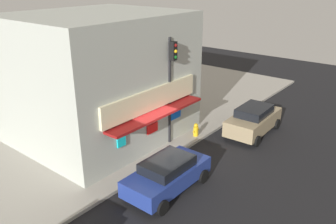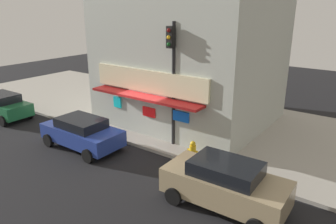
{
  "view_description": "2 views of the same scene",
  "coord_description": "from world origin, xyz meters",
  "px_view_note": "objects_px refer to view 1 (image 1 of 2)",
  "views": [
    {
      "loc": [
        -12.18,
        -9.82,
        8.94
      ],
      "look_at": [
        1.63,
        1.26,
        1.93
      ],
      "focal_mm": 37.17,
      "sensor_mm": 36.0,
      "label": 1
    },
    {
      "loc": [
        10.04,
        -10.78,
        6.69
      ],
      "look_at": [
        1.04,
        1.53,
        1.59
      ],
      "focal_mm": 34.27,
      "sensor_mm": 36.0,
      "label": 2
    }
  ],
  "objects_px": {
    "parked_car_blue": "(167,174)",
    "pedestrian": "(186,113)",
    "fire_hydrant": "(196,130)",
    "parked_car_tan": "(253,120)",
    "trash_can": "(88,166)",
    "traffic_light": "(171,78)",
    "potted_plant_by_doorway": "(161,125)"
  },
  "relations": [
    {
      "from": "parked_car_blue",
      "to": "pedestrian",
      "type": "bearing_deg",
      "value": 28.97
    },
    {
      "from": "fire_hydrant",
      "to": "parked_car_tan",
      "type": "height_order",
      "value": "parked_car_tan"
    },
    {
      "from": "fire_hydrant",
      "to": "trash_can",
      "type": "relative_size",
      "value": 0.86
    },
    {
      "from": "traffic_light",
      "to": "pedestrian",
      "type": "distance_m",
      "value": 3.56
    },
    {
      "from": "fire_hydrant",
      "to": "parked_car_tan",
      "type": "distance_m",
      "value": 3.57
    },
    {
      "from": "traffic_light",
      "to": "trash_can",
      "type": "distance_m",
      "value": 6.13
    },
    {
      "from": "trash_can",
      "to": "potted_plant_by_doorway",
      "type": "relative_size",
      "value": 0.98
    },
    {
      "from": "traffic_light",
      "to": "parked_car_tan",
      "type": "xyz_separation_m",
      "value": [
        4.29,
        -2.91,
        -3.0
      ]
    },
    {
      "from": "fire_hydrant",
      "to": "pedestrian",
      "type": "xyz_separation_m",
      "value": [
        0.59,
        1.17,
        0.58
      ]
    },
    {
      "from": "potted_plant_by_doorway",
      "to": "parked_car_tan",
      "type": "distance_m",
      "value": 5.53
    },
    {
      "from": "traffic_light",
      "to": "parked_car_tan",
      "type": "height_order",
      "value": "traffic_light"
    },
    {
      "from": "traffic_light",
      "to": "parked_car_tan",
      "type": "relative_size",
      "value": 1.36
    },
    {
      "from": "parked_car_tan",
      "to": "trash_can",
      "type": "bearing_deg",
      "value": 158.03
    },
    {
      "from": "pedestrian",
      "to": "parked_car_blue",
      "type": "relative_size",
      "value": 0.41
    },
    {
      "from": "trash_can",
      "to": "fire_hydrant",
      "type": "bearing_deg",
      "value": -12.7
    },
    {
      "from": "pedestrian",
      "to": "potted_plant_by_doorway",
      "type": "relative_size",
      "value": 1.85
    },
    {
      "from": "potted_plant_by_doorway",
      "to": "parked_car_tan",
      "type": "height_order",
      "value": "parked_car_tan"
    },
    {
      "from": "pedestrian",
      "to": "parked_car_tan",
      "type": "height_order",
      "value": "pedestrian"
    },
    {
      "from": "trash_can",
      "to": "potted_plant_by_doorway",
      "type": "xyz_separation_m",
      "value": [
        5.72,
        0.33,
        0.08
      ]
    },
    {
      "from": "trash_can",
      "to": "parked_car_tan",
      "type": "xyz_separation_m",
      "value": [
        9.4,
        -3.79,
        0.27
      ]
    },
    {
      "from": "potted_plant_by_doorway",
      "to": "parked_car_blue",
      "type": "relative_size",
      "value": 0.22
    },
    {
      "from": "fire_hydrant",
      "to": "pedestrian",
      "type": "relative_size",
      "value": 0.46
    },
    {
      "from": "pedestrian",
      "to": "potted_plant_by_doorway",
      "type": "height_order",
      "value": "pedestrian"
    },
    {
      "from": "traffic_light",
      "to": "fire_hydrant",
      "type": "bearing_deg",
      "value": -21.71
    },
    {
      "from": "traffic_light",
      "to": "parked_car_blue",
      "type": "height_order",
      "value": "traffic_light"
    },
    {
      "from": "potted_plant_by_doorway",
      "to": "parked_car_blue",
      "type": "distance_m",
      "value": 5.65
    },
    {
      "from": "trash_can",
      "to": "pedestrian",
      "type": "relative_size",
      "value": 0.53
    },
    {
      "from": "parked_car_blue",
      "to": "parked_car_tan",
      "type": "bearing_deg",
      "value": -2.14
    },
    {
      "from": "fire_hydrant",
      "to": "pedestrian",
      "type": "bearing_deg",
      "value": 63.19
    },
    {
      "from": "potted_plant_by_doorway",
      "to": "trash_can",
      "type": "bearing_deg",
      "value": -176.73
    },
    {
      "from": "parked_car_blue",
      "to": "parked_car_tan",
      "type": "height_order",
      "value": "parked_car_tan"
    },
    {
      "from": "fire_hydrant",
      "to": "parked_car_blue",
      "type": "relative_size",
      "value": 0.19
    }
  ]
}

